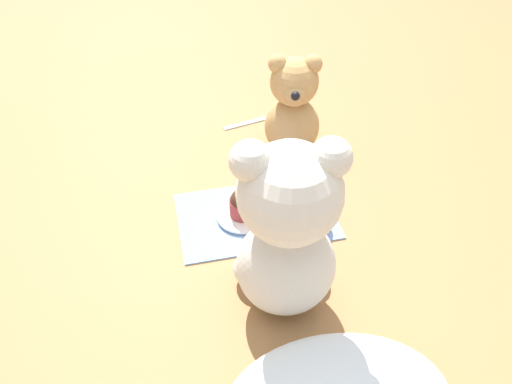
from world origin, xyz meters
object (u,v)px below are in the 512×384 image
teddy_bear_cream (286,231)px  teddy_bear_tan (293,111)px  cupcake_near_cream_bear (311,211)px  teaspoon (251,121)px  cupcake_near_tan_bear (242,202)px  saucer_plate (243,214)px

teddy_bear_cream → teddy_bear_tan: teddy_bear_cream is taller
teddy_bear_cream → teddy_bear_tan: (-0.11, -0.35, -0.04)m
cupcake_near_cream_bear → teaspoon: size_ratio=0.57×
teddy_bear_tan → teaspoon: size_ratio=1.63×
cupcake_near_tan_bear → teddy_bear_cream: bearing=97.1°
teddy_bear_cream → cupcake_near_cream_bear: teddy_bear_cream is taller
cupcake_near_cream_bear → teddy_bear_tan: bearing=-96.6°
teddy_bear_tan → teaspoon: bearing=126.8°
saucer_plate → teddy_bear_tan: bearing=-128.5°
teaspoon → cupcake_near_cream_bear: bearing=82.6°
cupcake_near_tan_bear → teaspoon: bearing=-104.9°
cupcake_near_cream_bear → cupcake_near_tan_bear: same height
teddy_bear_tan → cupcake_near_cream_bear: size_ratio=2.88×
teddy_bear_tan → cupcake_near_cream_bear: bearing=-82.8°
saucer_plate → cupcake_near_tan_bear: size_ratio=1.33×
teddy_bear_tan → cupcake_near_cream_bear: (0.02, 0.21, -0.06)m
cupcake_near_tan_bear → teaspoon: (-0.08, -0.30, -0.03)m
teddy_bear_cream → cupcake_near_tan_bear: bearing=-74.1°
cupcake_near_cream_bear → cupcake_near_tan_bear: size_ratio=1.08×
teddy_bear_cream → teddy_bear_tan: 0.37m
cupcake_near_cream_bear → teaspoon: 0.34m
teaspoon → saucer_plate: bearing=62.6°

